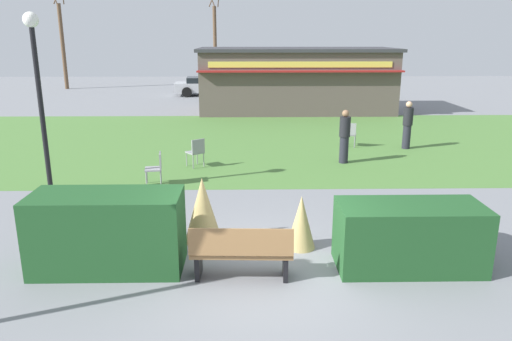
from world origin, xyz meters
name	(u,v)px	position (x,y,z in m)	size (l,w,h in m)	color
ground_plane	(269,271)	(0.00, 0.00, 0.00)	(80.00, 80.00, 0.00)	slate
lawn_patch	(257,141)	(0.00, 10.60, 0.00)	(36.00, 12.00, 0.01)	#4C7A38
park_bench	(242,252)	(-0.47, -0.25, 0.48)	(1.72, 0.59, 0.95)	olive
hedge_left	(108,232)	(-2.77, 0.18, 0.68)	(2.55, 1.10, 1.36)	#1E4C23
hedge_right	(409,236)	(2.43, 0.12, 0.58)	(2.48, 1.10, 1.15)	#1E4C23
ornamental_grass_behind_left	(203,210)	(-1.24, 1.32, 0.65)	(0.74, 0.74, 1.30)	tan
ornamental_grass_behind_right	(301,222)	(0.65, 0.97, 0.52)	(0.55, 0.55, 1.04)	tan
ornamental_grass_behind_center	(153,217)	(-2.13, 0.97, 0.65)	(0.54, 0.54, 1.29)	tan
lamppost_mid	(38,85)	(-5.32, 4.15, 2.79)	(0.36, 0.36, 4.45)	black
trash_bin	(454,226)	(3.54, 0.89, 0.45)	(0.52, 0.52, 0.90)	#2D4233
food_kiosk	(296,80)	(2.21, 18.21, 1.64)	(10.11, 4.63, 3.26)	#594C47
cafe_chair_west	(350,133)	(3.34, 9.56, 0.53)	(0.54, 0.54, 0.89)	gray
cafe_chair_east	(196,150)	(-1.91, 6.89, 0.53)	(0.62, 0.62, 0.89)	gray
cafe_chair_center	(157,166)	(-2.81, 5.09, 0.53)	(0.50, 0.50, 0.89)	gray
person_strolling	(345,136)	(2.69, 7.32, 0.86)	(0.34, 0.34, 1.69)	#23232D
person_standing	(408,125)	(5.31, 9.27, 0.86)	(0.34, 0.34, 1.69)	#23232D
parked_car_west_slot	(206,86)	(-3.04, 25.14, 0.64)	(4.32, 2.29, 1.20)	#B7BABF
parked_car_center_slot	(288,85)	(2.41, 25.14, 0.64)	(4.23, 2.11, 1.20)	#2D6638
tree_left_bg	(215,44)	(-2.82, 31.71, 3.16)	(0.91, 0.96, 7.06)	brown
tree_right_bg	(63,45)	(-13.75, 29.31, 3.19)	(0.91, 0.96, 7.11)	brown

